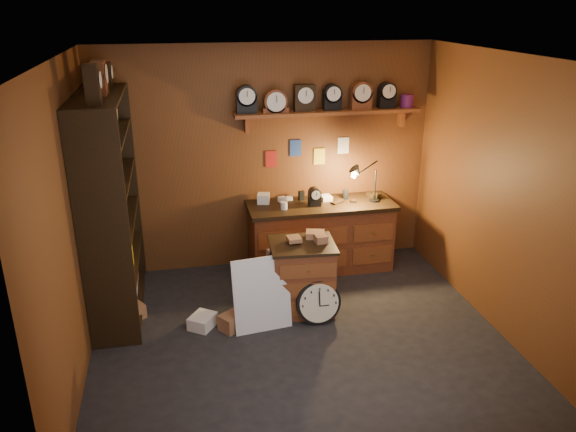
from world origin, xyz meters
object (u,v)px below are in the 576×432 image
(shelving_unit, at_px, (107,199))
(low_cabinet, at_px, (302,274))
(big_round_clock, at_px, (318,302))
(workbench, at_px, (321,232))

(shelving_unit, distance_m, low_cabinet, 2.16)
(shelving_unit, relative_size, low_cabinet, 2.98)
(low_cabinet, relative_size, big_round_clock, 1.84)
(workbench, distance_m, low_cabinet, 1.05)
(shelving_unit, relative_size, workbench, 1.45)
(workbench, bearing_deg, low_cabinet, -115.62)
(workbench, relative_size, low_cabinet, 2.05)
(shelving_unit, relative_size, big_round_clock, 5.48)
(big_round_clock, bearing_deg, shelving_unit, 160.08)
(low_cabinet, bearing_deg, workbench, 68.70)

